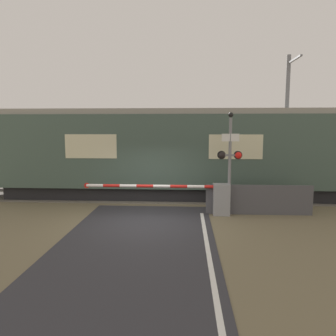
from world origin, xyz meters
The scene contains 7 objects.
ground_plane centered at (0.00, 0.00, 0.00)m, with size 80.00×80.00×0.00m, color #6B6047.
track_bed centered at (0.00, 4.02, 0.02)m, with size 36.00×3.20×0.13m.
train centered at (3.35, 4.02, 2.03)m, with size 21.75×2.95×3.96m.
crossing_barrier centered at (2.22, 0.90, 0.66)m, with size 5.37×0.44×1.14m.
signal_post centered at (2.92, 0.99, 2.11)m, with size 0.89×0.26×3.71m.
catenary_pole centered at (6.36, 6.05, 3.52)m, with size 0.20×1.90×6.73m.
roadside_fence centered at (4.01, 1.01, 0.55)m, with size 3.86×0.06×1.10m.
Camera 1 is at (1.38, -10.87, 3.18)m, focal length 35.00 mm.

